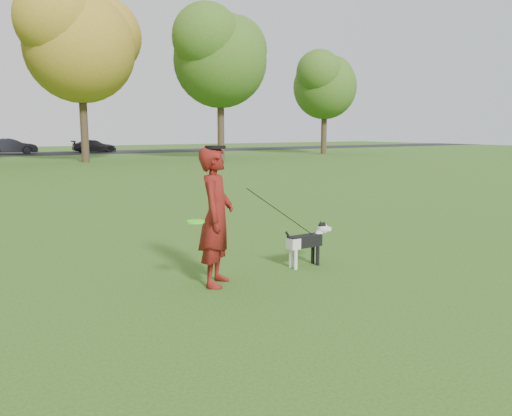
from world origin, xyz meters
TOP-DOWN VIEW (x-y plane):
  - ground at (0.00, 0.00)m, footprint 120.00×120.00m
  - man at (-0.71, -0.59)m, footprint 0.78×0.81m
  - dog at (0.91, -0.50)m, footprint 0.88×0.18m
  - car_mid at (1.14, 40.00)m, footprint 4.04×1.47m
  - car_right at (7.97, 40.00)m, footprint 3.94×1.79m
  - man_held_items at (0.35, -0.57)m, footprint 2.24×0.40m

SIDE VIEW (x-z plane):
  - ground at x=0.00m, z-range 0.00..0.00m
  - dog at x=0.91m, z-range 0.07..0.75m
  - car_right at x=7.97m, z-range 0.02..1.14m
  - car_mid at x=1.14m, z-range 0.02..1.34m
  - man_held_items at x=0.35m, z-range 0.18..1.60m
  - man at x=-0.71m, z-range 0.00..1.86m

